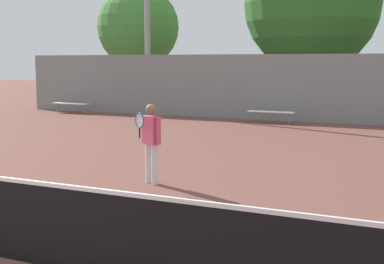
{
  "coord_description": "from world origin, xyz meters",
  "views": [
    {
      "loc": [
        4.62,
        -4.96,
        2.51
      ],
      "look_at": [
        -0.36,
        5.68,
        0.95
      ],
      "focal_mm": 50.0,
      "sensor_mm": 36.0,
      "label": 1
    }
  ],
  "objects": [
    {
      "name": "bench_courtside_far",
      "position": [
        -11.66,
        15.94,
        0.45
      ],
      "size": [
        1.97,
        0.4,
        0.49
      ],
      "color": "white",
      "rests_on": "ground_plane"
    },
    {
      "name": "tennis_net",
      "position": [
        0.0,
        0.0,
        0.54
      ],
      "size": [
        12.45,
        0.09,
        1.06
      ],
      "color": "#99999E",
      "rests_on": "ground_plane"
    },
    {
      "name": "tree_dark_dense",
      "position": [
        -1.14,
        20.63,
        5.16
      ],
      "size": [
        6.36,
        6.36,
        8.34
      ],
      "color": "brown",
      "rests_on": "ground_plane"
    },
    {
      "name": "back_fence",
      "position": [
        0.0,
        16.98,
        1.4
      ],
      "size": [
        29.27,
        0.06,
        2.8
      ],
      "color": "gray",
      "rests_on": "ground_plane"
    },
    {
      "name": "bench_adjacent_court",
      "position": [
        -1.61,
        15.94,
        0.45
      ],
      "size": [
        1.9,
        0.4,
        0.49
      ],
      "color": "white",
      "rests_on": "ground_plane"
    },
    {
      "name": "tree_green_broad",
      "position": [
        -10.79,
        20.95,
        4.38
      ],
      "size": [
        4.51,
        4.51,
        6.64
      ],
      "color": "brown",
      "rests_on": "ground_plane"
    },
    {
      "name": "ground_plane",
      "position": [
        0.0,
        0.0,
        0.0
      ],
      "size": [
        100.0,
        100.0,
        0.0
      ],
      "primitive_type": "plane",
      "color": "brown"
    },
    {
      "name": "tennis_player",
      "position": [
        -0.72,
        4.48,
        0.95
      ],
      "size": [
        0.55,
        0.51,
        1.65
      ],
      "rotation": [
        0.0,
        0.0,
        -0.47
      ],
      "color": "silver",
      "rests_on": "ground_plane"
    }
  ]
}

